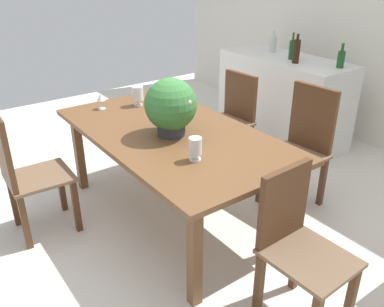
# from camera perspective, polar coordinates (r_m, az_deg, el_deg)

# --- Properties ---
(ground_plane) EXTENTS (7.04, 7.04, 0.00)m
(ground_plane) POSITION_cam_1_polar(r_m,az_deg,el_deg) (3.50, -2.14, -8.26)
(ground_plane) COLOR silver
(back_wall) EXTENTS (6.40, 0.10, 2.60)m
(back_wall) POSITION_cam_1_polar(r_m,az_deg,el_deg) (4.89, 24.75, 15.89)
(back_wall) COLOR silver
(back_wall) RESTS_ON ground
(dining_table) EXTENTS (1.98, 1.10, 0.75)m
(dining_table) POSITION_cam_1_polar(r_m,az_deg,el_deg) (3.16, -2.71, 1.82)
(dining_table) COLOR brown
(dining_table) RESTS_ON ground
(chair_far_right) EXTENTS (0.48, 0.47, 1.02)m
(chair_far_right) POSITION_cam_1_polar(r_m,az_deg,el_deg) (3.55, 15.14, 1.64)
(chair_far_right) COLOR #4C2D19
(chair_far_right) RESTS_ON ground
(chair_far_left) EXTENTS (0.46, 0.47, 0.93)m
(chair_far_left) POSITION_cam_1_polar(r_m,az_deg,el_deg) (4.12, 5.55, 5.27)
(chair_far_left) COLOR #4C2D19
(chair_far_left) RESTS_ON ground
(chair_near_left) EXTENTS (0.44, 0.47, 1.01)m
(chair_near_left) POSITION_cam_1_polar(r_m,az_deg,el_deg) (3.24, -22.38, -2.10)
(chair_near_left) COLOR #4C2D19
(chair_near_left) RESTS_ON ground
(chair_foot_end) EXTENTS (0.48, 0.42, 0.93)m
(chair_foot_end) POSITION_cam_1_polar(r_m,az_deg,el_deg) (2.44, 14.27, -11.62)
(chair_foot_end) COLOR #4C2D19
(chair_foot_end) RESTS_ON ground
(flower_centerpiece) EXTENTS (0.38, 0.38, 0.43)m
(flower_centerpiece) POSITION_cam_1_polar(r_m,az_deg,el_deg) (3.00, -2.96, 6.59)
(flower_centerpiece) COLOR #333338
(flower_centerpiece) RESTS_ON dining_table
(crystal_vase_left) EXTENTS (0.10, 0.10, 0.17)m
(crystal_vase_left) POSITION_cam_1_polar(r_m,az_deg,el_deg) (3.67, -7.55, 8.19)
(crystal_vase_left) COLOR silver
(crystal_vase_left) RESTS_ON dining_table
(crystal_vase_center_near) EXTENTS (0.09, 0.09, 0.16)m
(crystal_vase_center_near) POSITION_cam_1_polar(r_m,az_deg,el_deg) (2.65, 0.45, 0.86)
(crystal_vase_center_near) COLOR silver
(crystal_vase_center_near) RESTS_ON dining_table
(crystal_vase_right) EXTENTS (0.10, 0.10, 0.18)m
(crystal_vase_right) POSITION_cam_1_polar(r_m,az_deg,el_deg) (3.39, -1.81, 6.93)
(crystal_vase_right) COLOR silver
(crystal_vase_right) RESTS_ON dining_table
(wine_glass) EXTENTS (0.07, 0.07, 0.14)m
(wine_glass) POSITION_cam_1_polar(r_m,az_deg,el_deg) (3.65, -12.51, 7.55)
(wine_glass) COLOR silver
(wine_glass) RESTS_ON dining_table
(kitchen_counter) EXTENTS (1.50, 0.64, 0.95)m
(kitchen_counter) POSITION_cam_1_polar(r_m,az_deg,el_deg) (4.84, 12.44, 7.39)
(kitchen_counter) COLOR silver
(kitchen_counter) RESTS_ON ground
(wine_bottle_green) EXTENTS (0.08, 0.08, 0.24)m
(wine_bottle_green) POSITION_cam_1_polar(r_m,az_deg,el_deg) (4.93, 11.19, 14.66)
(wine_bottle_green) COLOR #B2BFB7
(wine_bottle_green) RESTS_ON kitchen_counter
(wine_bottle_tall) EXTENTS (0.06, 0.06, 0.28)m
(wine_bottle_tall) POSITION_cam_1_polar(r_m,az_deg,el_deg) (4.61, 13.69, 13.83)
(wine_bottle_tall) COLOR #194C1E
(wine_bottle_tall) RESTS_ON kitchen_counter
(wine_bottle_dark) EXTENTS (0.07, 0.07, 0.24)m
(wine_bottle_dark) POSITION_cam_1_polar(r_m,az_deg,el_deg) (4.39, 19.95, 12.24)
(wine_bottle_dark) COLOR #194C1E
(wine_bottle_dark) RESTS_ON kitchen_counter
(wine_bottle_amber) EXTENTS (0.07, 0.07, 0.29)m
(wine_bottle_amber) POSITION_cam_1_polar(r_m,az_deg,el_deg) (4.45, 14.27, 13.61)
(wine_bottle_amber) COLOR black
(wine_bottle_amber) RESTS_ON kitchen_counter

